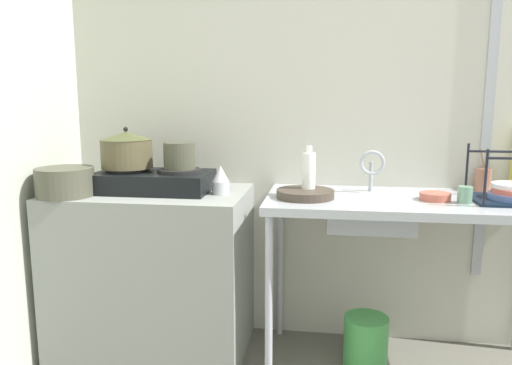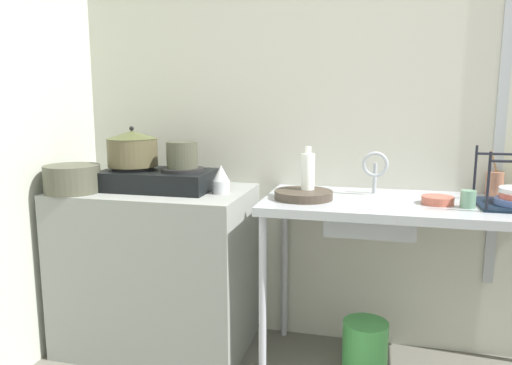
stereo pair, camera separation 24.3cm
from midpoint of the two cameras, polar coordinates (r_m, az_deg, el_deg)
wall_back at (r=2.75m, az=24.41°, el=9.00°), size 4.87×0.10×2.71m
wall_metal_strip at (r=2.75m, az=29.59°, el=11.45°), size 0.05×0.01×2.17m
counter_concrete at (r=2.72m, az=-8.97°, el=-9.97°), size 0.99×0.62×0.88m
counter_sink at (r=2.43m, az=20.43°, el=-3.74°), size 1.37×0.62×0.88m
stove at (r=2.59m, az=-8.85°, el=0.38°), size 0.59×0.34×0.12m
pot_on_left_burner at (r=2.62m, az=-11.78°, el=3.93°), size 0.27×0.27×0.21m
pot_on_right_burner at (r=2.52m, az=-5.96°, el=3.23°), size 0.16×0.16×0.14m
pot_beside_stove at (r=2.60m, az=-18.33°, el=0.39°), size 0.28×0.28×0.14m
percolator at (r=2.45m, az=-1.29°, el=0.31°), size 0.09×0.09×0.14m
sink_basin at (r=2.41m, az=16.08°, el=-3.80°), size 0.41×0.29×0.16m
faucet at (r=2.50m, az=16.56°, el=1.77°), size 0.13×0.07×0.22m
frying_pan at (r=2.34m, az=8.57°, el=-1.46°), size 0.28×0.28×0.04m
cup_by_rack at (r=2.37m, az=26.40°, el=-1.78°), size 0.07×0.07×0.08m
small_bowl_on_drainboard at (r=2.40m, az=23.33°, el=-1.95°), size 0.14×0.14×0.04m
bottle_by_sink at (r=2.37m, az=9.03°, el=0.88°), size 0.07×0.07×0.25m
utensil_jar at (r=2.72m, az=28.58°, el=-0.11°), size 0.08×0.08×0.22m
bucket_on_floor at (r=2.60m, az=15.44°, el=-18.37°), size 0.22×0.22×0.28m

